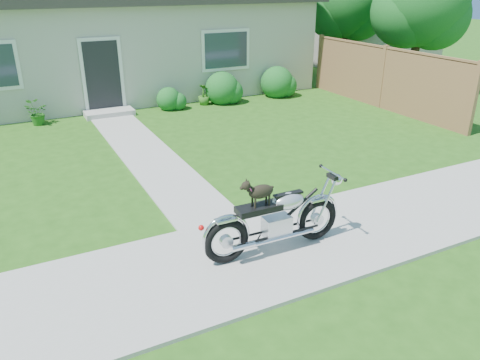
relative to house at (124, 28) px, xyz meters
name	(u,v)px	position (x,y,z in m)	size (l,w,h in m)	color
ground	(328,234)	(0.00, -11.99, -2.16)	(80.00, 80.00, 0.00)	#235114
sidewalk	(328,233)	(0.00, -11.99, -2.14)	(24.00, 2.20, 0.04)	#9E9B93
walkway	(145,152)	(-1.50, -6.99, -2.14)	(1.20, 8.00, 0.03)	#9E9B93
house	(124,28)	(0.00, 0.00, 0.00)	(12.60, 7.03, 4.50)	beige
fence	(383,77)	(6.30, -6.24, -1.22)	(0.12, 6.62, 1.90)	olive
tree_near	(426,5)	(8.72, -5.31, 0.78)	(2.99, 2.99, 4.59)	#3D2B1C
tree_far	(351,3)	(8.53, -1.73, 0.70)	(2.92, 2.90, 4.45)	#3D2B1C
shrub_row	(188,93)	(0.96, -3.49, -1.72)	(10.64, 1.11, 1.11)	#17571E
potted_plant_left	(36,113)	(-3.49, -3.44, -1.82)	(0.60, 0.52, 0.67)	#216119
potted_plant_right	(204,94)	(1.51, -3.44, -1.82)	(0.38, 0.38, 0.68)	#316B1D
motorcycle_with_dog	(276,218)	(-1.01, -12.07, -1.60)	(2.22, 0.60, 1.18)	black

